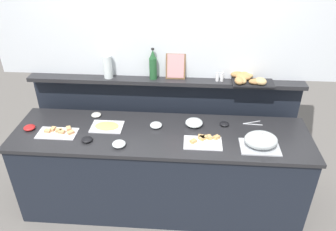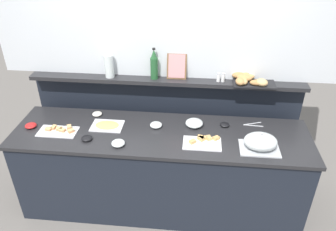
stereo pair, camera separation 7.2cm
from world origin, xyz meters
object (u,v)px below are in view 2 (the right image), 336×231
at_px(condiment_bowl_dark, 87,138).
at_px(framed_picture, 177,66).
at_px(glass_bowl_small, 118,143).
at_px(bread_basket, 248,79).
at_px(water_carafe, 109,66).
at_px(cold_cuts_platter, 107,125).
at_px(pepper_shaker, 223,78).
at_px(sandwich_platter_side, 203,142).
at_px(glass_bowl_large, 156,125).
at_px(condiment_bowl_teal, 225,125).
at_px(salt_shaker, 218,77).
at_px(serving_cloche, 260,142).
at_px(wine_bottle_green, 154,65).
at_px(sandwich_platter_rear, 59,131).
at_px(glass_bowl_medium, 194,123).
at_px(condiment_bowl_cream, 31,126).
at_px(serving_tongs, 252,125).
at_px(condiment_bowl_red, 97,114).

distance_m(condiment_bowl_dark, framed_picture, 1.11).
relative_size(glass_bowl_small, bread_basket, 0.28).
bearing_deg(water_carafe, glass_bowl_small, -72.46).
relative_size(cold_cuts_platter, pepper_shaker, 3.46).
relative_size(sandwich_platter_side, water_carafe, 1.45).
distance_m(glass_bowl_large, condiment_bowl_teal, 0.66).
relative_size(glass_bowl_large, salt_shaker, 1.32).
bearing_deg(framed_picture, serving_cloche, -40.78).
distance_m(sandwich_platter_side, water_carafe, 1.20).
bearing_deg(glass_bowl_large, wine_bottle_green, 98.92).
distance_m(sandwich_platter_rear, bread_basket, 1.87).
bearing_deg(water_carafe, glass_bowl_medium, -19.97).
xyz_separation_m(sandwich_platter_side, cold_cuts_platter, (-0.91, 0.18, -0.00)).
height_order(sandwich_platter_rear, pepper_shaker, pepper_shaker).
xyz_separation_m(sandwich_platter_side, condiment_bowl_teal, (0.21, 0.30, 0.00)).
xyz_separation_m(glass_bowl_medium, water_carafe, (-0.87, 0.32, 0.42)).
bearing_deg(wine_bottle_green, salt_shaker, -0.76).
bearing_deg(sandwich_platter_rear, condiment_bowl_teal, 9.17).
bearing_deg(condiment_bowl_cream, serving_tongs, 6.69).
bearing_deg(framed_picture, pepper_shaker, -4.80).
distance_m(condiment_bowl_red, wine_bottle_green, 0.76).
distance_m(glass_bowl_small, condiment_bowl_cream, 0.92).
xyz_separation_m(serving_tongs, wine_bottle_green, (-0.98, 0.25, 0.47)).
xyz_separation_m(glass_bowl_small, bread_basket, (1.15, 0.69, 0.35)).
bearing_deg(water_carafe, pepper_shaker, 0.00).
bearing_deg(salt_shaker, wine_bottle_green, 179.24).
bearing_deg(glass_bowl_small, sandwich_platter_side, 8.43).
relative_size(serving_cloche, condiment_bowl_red, 3.50).
distance_m(condiment_bowl_dark, serving_tongs, 1.56).
distance_m(wine_bottle_green, bread_basket, 0.93).
distance_m(sandwich_platter_side, sandwich_platter_rear, 1.34).
bearing_deg(serving_tongs, framed_picture, 159.50).
height_order(glass_bowl_small, serving_tongs, glass_bowl_small).
height_order(glass_bowl_medium, wine_bottle_green, wine_bottle_green).
xyz_separation_m(condiment_bowl_cream, pepper_shaker, (1.81, 0.49, 0.36)).
relative_size(cold_cuts_platter, serving_cloche, 0.88).
bearing_deg(cold_cuts_platter, sandwich_platter_rear, -162.46).
height_order(condiment_bowl_red, water_carafe, water_carafe).
height_order(glass_bowl_large, wine_bottle_green, wine_bottle_green).
height_order(glass_bowl_small, framed_picture, framed_picture).
relative_size(cold_cuts_platter, condiment_bowl_cream, 2.78).
bearing_deg(serving_cloche, pepper_shaker, 116.66).
height_order(cold_cuts_platter, serving_cloche, serving_cloche).
bearing_deg(condiment_bowl_cream, condiment_bowl_red, 25.96).
bearing_deg(wine_bottle_green, pepper_shaker, -0.71).
xyz_separation_m(condiment_bowl_red, pepper_shaker, (1.24, 0.22, 0.36)).
xyz_separation_m(serving_tongs, bread_basket, (-0.06, 0.24, 0.37)).
bearing_deg(glass_bowl_medium, pepper_shaker, 50.99).
bearing_deg(salt_shaker, glass_bowl_large, -147.19).
xyz_separation_m(glass_bowl_small, serving_tongs, (1.21, 0.45, -0.02)).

